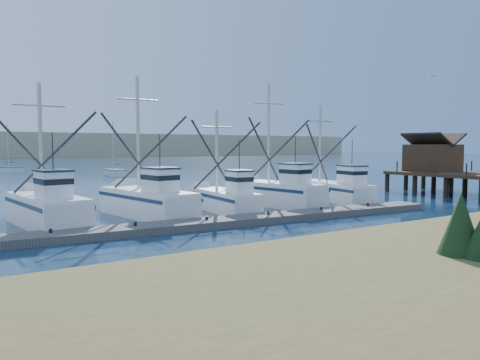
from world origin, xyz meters
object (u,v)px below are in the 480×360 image
floating_dock (223,222)px  sailboat_near (114,173)px  timber_pier (467,167)px  sailboat_far (9,170)px

floating_dock → sailboat_near: size_ratio=3.75×
floating_dock → timber_pier: timber_pier is taller
floating_dock → sailboat_far: 64.63m
sailboat_near → timber_pier: bearing=-65.9°
floating_dock → sailboat_near: 47.31m
timber_pier → sailboat_far: bearing=115.7°
floating_dock → sailboat_near: sailboat_near is taller
timber_pier → floating_dock: bearing=-175.8°
timber_pier → sailboat_near: size_ratio=2.47×
sailboat_far → floating_dock: bearing=-110.2°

